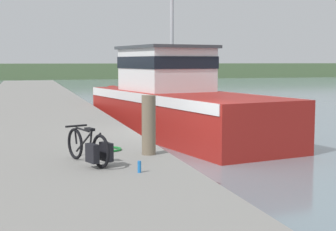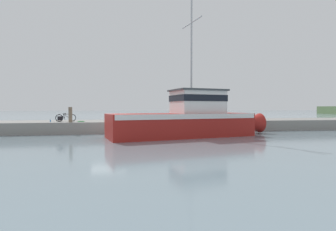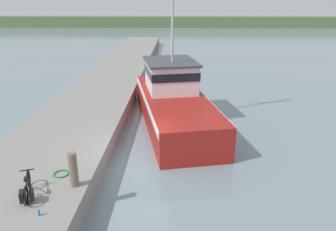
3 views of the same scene
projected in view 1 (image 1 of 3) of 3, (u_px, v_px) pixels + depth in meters
name	position (u px, v px, depth m)	size (l,w,h in m)	color
ground_plane	(186.00, 166.00, 13.87)	(320.00, 320.00, 0.00)	gray
dock_pier	(46.00, 156.00, 12.84)	(4.72, 80.00, 0.94)	gray
far_shoreline	(227.00, 71.00, 89.43)	(180.00, 5.00, 2.48)	#567047
fishing_boat_main	(174.00, 101.00, 19.67)	(5.36, 12.58, 9.89)	maroon
bicycle_touring	(91.00, 148.00, 9.36)	(0.77, 1.56, 0.67)	black
mooring_post	(149.00, 125.00, 10.38)	(0.28, 0.28, 1.20)	#756651
hose_coil	(108.00, 149.00, 10.93)	(0.56, 0.56, 0.05)	#197A2D
water_bottle_on_curb	(139.00, 167.00, 8.73)	(0.06, 0.06, 0.20)	blue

